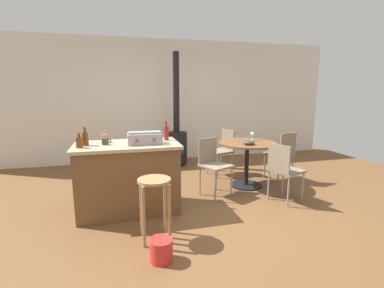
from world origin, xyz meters
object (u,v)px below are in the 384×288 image
dining_table (247,153)px  folding_chair_near (282,152)px  bottle_0 (85,139)px  wood_stove (177,139)px  plastic_bucket (161,250)px  folding_chair_right (284,168)px  kitchen_island (128,177)px  cup_1 (105,141)px  folding_chair_left (213,162)px  toolbox (145,138)px  wine_glass (252,134)px  serving_bowl (249,142)px  wooden_stool (155,195)px  cup_0 (105,138)px  bottle_2 (166,133)px  bottle_1 (79,142)px  folding_chair_far (223,148)px

dining_table → folding_chair_near: folding_chair_near is taller
dining_table → bottle_0: bearing=-168.5°
wood_stove → folding_chair_near: bearing=-43.4°
bottle_0 → plastic_bucket: bearing=-59.2°
folding_chair_right → plastic_bucket: 2.19m
kitchen_island → cup_1: (-0.26, -0.00, 0.50)m
folding_chair_left → toolbox: (-1.05, -0.36, 0.47)m
wine_glass → serving_bowl: wine_glass is taller
bottle_0 → serving_bowl: bottle_0 is taller
folding_chair_near → wine_glass: size_ratio=6.09×
wooden_stool → cup_0: size_ratio=6.27×
dining_table → bottle_2: bottle_2 is taller
bottle_0 → plastic_bucket: 1.70m
kitchen_island → cup_0: cup_0 is taller
folding_chair_near → toolbox: toolbox is taller
cup_0 → cup_1: 0.18m
folding_chair_near → wine_glass: (-0.57, 0.05, 0.34)m
wooden_stool → cup_1: (-0.50, 0.83, 0.45)m
bottle_2 → plastic_bucket: bottle_2 is taller
bottle_0 → bottle_2: size_ratio=0.86×
folding_chair_left → bottle_0: 1.86m
wine_glass → wooden_stool: bearing=-141.5°
wooden_stool → bottle_1: 1.17m
kitchen_island → wooden_stool: bearing=-74.0°
wood_stove → plastic_bucket: (-0.85, -3.35, -0.46)m
folding_chair_left → plastic_bucket: bearing=-124.2°
wooden_stool → wine_glass: 2.41m
bottle_0 → wooden_stool: bearing=-48.5°
wood_stove → wooden_stool: bearing=-106.1°
wood_stove → bottle_1: (-1.65, -2.23, 0.42)m
bottle_1 → serving_bowl: 2.48m
folding_chair_near → folding_chair_left: size_ratio=1.00×
folding_chair_left → bottle_2: 0.90m
cup_1 → serving_bowl: bearing=8.3°
folding_chair_far → plastic_bucket: folding_chair_far is taller
kitchen_island → bottle_0: 0.74m
toolbox → cup_1: toolbox is taller
toolbox → bottle_2: (0.31, 0.20, 0.03)m
wooden_stool → folding_chair_near: 2.83m
folding_chair_left → bottle_0: bottle_0 is taller
cup_1 → wine_glass: size_ratio=0.84×
wood_stove → cup_0: wood_stove is taller
cup_1 → dining_table: bearing=12.7°
folding_chair_left → serving_bowl: folding_chair_left is taller
bottle_1 → cup_1: size_ratio=1.50×
kitchen_island → bottle_0: size_ratio=5.77×
kitchen_island → serving_bowl: size_ratio=7.40×
toolbox → kitchen_island: bearing=159.5°
dining_table → cup_0: cup_0 is taller
toolbox → plastic_bucket: 1.45m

